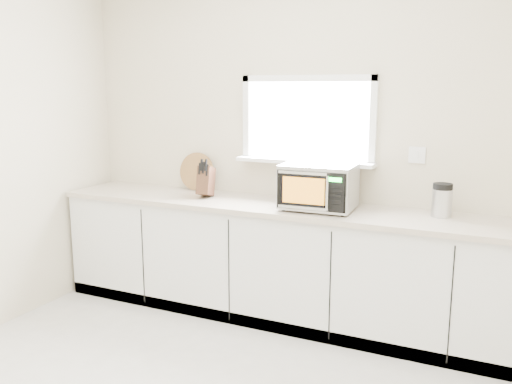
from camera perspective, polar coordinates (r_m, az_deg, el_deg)
The scene contains 7 objects.
back_wall at distance 4.34m, azimuth 5.44°, elevation 5.07°, with size 4.00×0.17×2.70m.
cabinets at distance 4.26m, azimuth 3.85°, elevation -7.75°, with size 3.92×0.60×0.88m, color silver.
countertop at distance 4.13m, azimuth 3.88°, elevation -1.73°, with size 3.92×0.64×0.04m, color beige.
microwave at distance 3.99m, azimuth 6.61°, elevation 0.64°, with size 0.54×0.44×0.34m.
knife_block at distance 4.43m, azimuth -5.31°, elevation 1.21°, with size 0.15×0.24×0.32m.
cutting_board at distance 4.75m, azimuth -6.27°, elevation 2.17°, with size 0.33×0.33×0.02m, color olive.
coffee_grinder at distance 3.96m, azimuth 18.99°, elevation -0.80°, with size 0.17×0.17×0.24m.
Camera 1 is at (1.45, -2.07, 1.81)m, focal length 38.00 mm.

